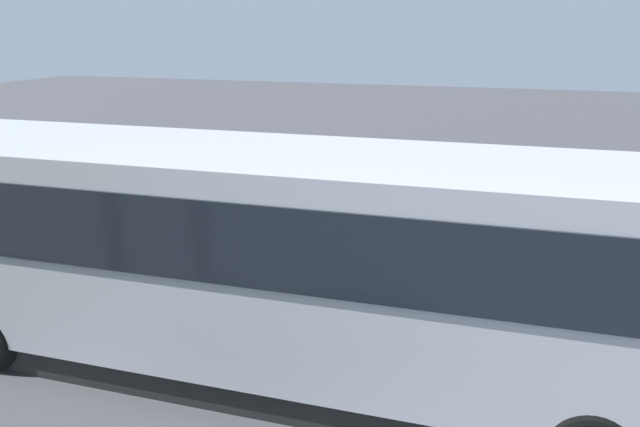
{
  "coord_description": "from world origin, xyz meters",
  "views": [
    {
      "loc": [
        -3.92,
        10.9,
        4.77
      ],
      "look_at": [
        -0.5,
        0.06,
        1.1
      ],
      "focal_mm": 32.41,
      "sensor_mm": 36.0,
      "label": 1
    }
  ],
  "objects_px": {
    "spectator_far_left": "(453,254)",
    "parked_motorcycle_silver": "(190,261)",
    "stunt_motorcycle": "(263,187)",
    "tour_bus": "(274,265)",
    "spectator_left": "(387,252)",
    "traffic_cone": "(328,240)",
    "spectator_centre": "(326,240)",
    "spectator_right": "(260,240)"
  },
  "relations": [
    {
      "from": "spectator_far_left",
      "to": "parked_motorcycle_silver",
      "type": "xyz_separation_m",
      "value": [
        4.9,
        0.33,
        -0.61
      ]
    },
    {
      "from": "parked_motorcycle_silver",
      "to": "stunt_motorcycle",
      "type": "height_order",
      "value": "stunt_motorcycle"
    },
    {
      "from": "tour_bus",
      "to": "spectator_left",
      "type": "relative_size",
      "value": 6.76
    },
    {
      "from": "spectator_far_left",
      "to": "spectator_left",
      "type": "relative_size",
      "value": 1.07
    },
    {
      "from": "stunt_motorcycle",
      "to": "traffic_cone",
      "type": "height_order",
      "value": "stunt_motorcycle"
    },
    {
      "from": "tour_bus",
      "to": "traffic_cone",
      "type": "relative_size",
      "value": 18.19
    },
    {
      "from": "spectator_centre",
      "to": "spectator_right",
      "type": "bearing_deg",
      "value": 11.77
    },
    {
      "from": "spectator_far_left",
      "to": "spectator_right",
      "type": "relative_size",
      "value": 1.09
    },
    {
      "from": "tour_bus",
      "to": "spectator_centre",
      "type": "relative_size",
      "value": 6.67
    },
    {
      "from": "tour_bus",
      "to": "spectator_far_left",
      "type": "height_order",
      "value": "tour_bus"
    },
    {
      "from": "spectator_centre",
      "to": "traffic_cone",
      "type": "xyz_separation_m",
      "value": [
        0.5,
        -1.84,
        -0.71
      ]
    },
    {
      "from": "spectator_far_left",
      "to": "stunt_motorcycle",
      "type": "bearing_deg",
      "value": -34.82
    },
    {
      "from": "spectator_centre",
      "to": "traffic_cone",
      "type": "distance_m",
      "value": 2.04
    },
    {
      "from": "parked_motorcycle_silver",
      "to": "traffic_cone",
      "type": "height_order",
      "value": "parked_motorcycle_silver"
    },
    {
      "from": "stunt_motorcycle",
      "to": "traffic_cone",
      "type": "xyz_separation_m",
      "value": [
        -2.14,
        1.43,
        -0.66
      ]
    },
    {
      "from": "spectator_left",
      "to": "tour_bus",
      "type": "bearing_deg",
      "value": 67.12
    },
    {
      "from": "spectator_right",
      "to": "parked_motorcycle_silver",
      "type": "bearing_deg",
      "value": 10.73
    },
    {
      "from": "spectator_left",
      "to": "stunt_motorcycle",
      "type": "xyz_separation_m",
      "value": [
        3.83,
        -3.46,
        -0.04
      ]
    },
    {
      "from": "stunt_motorcycle",
      "to": "spectator_right",
      "type": "bearing_deg",
      "value": 112.14
    },
    {
      "from": "spectator_right",
      "to": "parked_motorcycle_silver",
      "type": "xyz_separation_m",
      "value": [
        1.37,
        0.26,
        -0.5
      ]
    },
    {
      "from": "spectator_far_left",
      "to": "spectator_right",
      "type": "height_order",
      "value": "spectator_far_left"
    },
    {
      "from": "spectator_left",
      "to": "spectator_right",
      "type": "relative_size",
      "value": 1.02
    },
    {
      "from": "tour_bus",
      "to": "spectator_left",
      "type": "distance_m",
      "value": 2.86
    },
    {
      "from": "spectator_far_left",
      "to": "traffic_cone",
      "type": "bearing_deg",
      "value": -35.61
    },
    {
      "from": "spectator_left",
      "to": "spectator_centre",
      "type": "height_order",
      "value": "spectator_centre"
    },
    {
      "from": "spectator_far_left",
      "to": "spectator_left",
      "type": "height_order",
      "value": "spectator_far_left"
    },
    {
      "from": "spectator_left",
      "to": "traffic_cone",
      "type": "height_order",
      "value": "spectator_left"
    },
    {
      "from": "spectator_left",
      "to": "parked_motorcycle_silver",
      "type": "distance_m",
      "value": 3.81
    },
    {
      "from": "spectator_left",
      "to": "spectator_centre",
      "type": "distance_m",
      "value": 1.2
    },
    {
      "from": "stunt_motorcycle",
      "to": "spectator_far_left",
      "type": "bearing_deg",
      "value": 145.18
    },
    {
      "from": "tour_bus",
      "to": "spectator_far_left",
      "type": "bearing_deg",
      "value": -130.74
    },
    {
      "from": "spectator_far_left",
      "to": "spectator_left",
      "type": "distance_m",
      "value": 1.14
    },
    {
      "from": "traffic_cone",
      "to": "spectator_far_left",
      "type": "bearing_deg",
      "value": 144.39
    },
    {
      "from": "stunt_motorcycle",
      "to": "parked_motorcycle_silver",
      "type": "bearing_deg",
      "value": 90.98
    },
    {
      "from": "spectator_right",
      "to": "traffic_cone",
      "type": "xyz_separation_m",
      "value": [
        -0.7,
        -2.09,
        -0.68
      ]
    },
    {
      "from": "spectator_left",
      "to": "traffic_cone",
      "type": "relative_size",
      "value": 2.69
    },
    {
      "from": "parked_motorcycle_silver",
      "to": "tour_bus",
      "type": "bearing_deg",
      "value": 139.91
    },
    {
      "from": "spectator_centre",
      "to": "spectator_left",
      "type": "bearing_deg",
      "value": 170.8
    },
    {
      "from": "tour_bus",
      "to": "spectator_right",
      "type": "distance_m",
      "value": 2.91
    },
    {
      "from": "spectator_left",
      "to": "parked_motorcycle_silver",
      "type": "relative_size",
      "value": 0.83
    },
    {
      "from": "parked_motorcycle_silver",
      "to": "spectator_far_left",
      "type": "bearing_deg",
      "value": -176.17
    },
    {
      "from": "spectator_right",
      "to": "parked_motorcycle_silver",
      "type": "distance_m",
      "value": 1.48
    }
  ]
}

